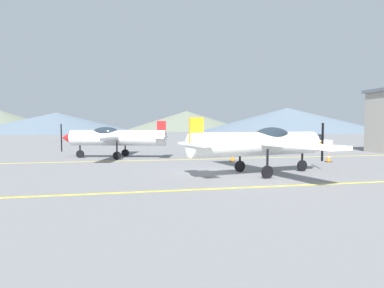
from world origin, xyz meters
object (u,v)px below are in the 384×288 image
(airplane_near, at_px, (262,143))
(traffic_cone_front, at_px, (329,158))
(airplane_mid, at_px, (114,137))
(traffic_cone_side, at_px, (233,157))
(car_sedan, at_px, (307,142))

(airplane_near, xyz_separation_m, traffic_cone_front, (6.69, 4.10, -1.28))
(airplane_mid, height_order, traffic_cone_side, airplane_mid)
(airplane_near, height_order, traffic_cone_front, airplane_near)
(airplane_near, bearing_deg, traffic_cone_side, 84.99)
(car_sedan, distance_m, traffic_cone_front, 10.44)
(airplane_mid, bearing_deg, traffic_cone_front, -21.72)
(airplane_mid, xyz_separation_m, traffic_cone_side, (7.99, -3.93, -1.28))
(traffic_cone_front, bearing_deg, airplane_mid, 158.28)
(traffic_cone_side, bearing_deg, traffic_cone_front, -15.53)
(airplane_near, bearing_deg, airplane_mid, 127.53)
(traffic_cone_side, bearing_deg, car_sedan, 36.42)
(airplane_mid, relative_size, car_sedan, 2.00)
(traffic_cone_front, bearing_deg, traffic_cone_side, 164.47)
(airplane_near, relative_size, traffic_cone_side, 15.76)
(airplane_near, distance_m, traffic_cone_front, 7.95)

